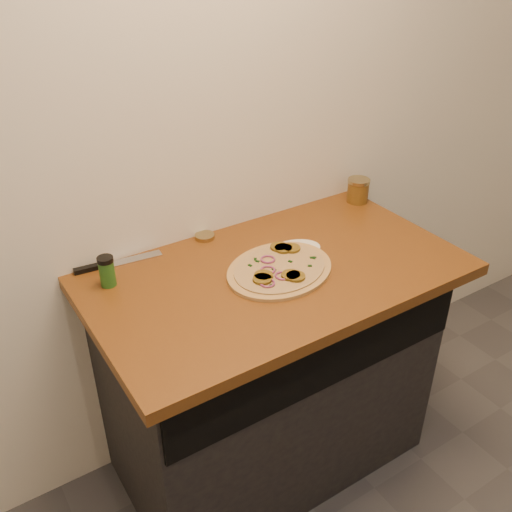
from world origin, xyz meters
TOP-DOWN VIEW (x-y plane):
  - cabinet at (0.00, 1.45)m, footprint 1.10×0.60m
  - countertop at (0.00, 1.42)m, footprint 1.20×0.70m
  - pizza at (0.00, 1.40)m, footprint 0.45×0.45m
  - chefs_knife at (-0.44, 1.73)m, footprint 0.29×0.06m
  - mason_jar_lid at (-0.10, 1.72)m, footprint 0.07×0.07m
  - salsa_jar at (0.55, 1.66)m, footprint 0.09×0.09m
  - spice_shaker at (-0.48, 1.62)m, footprint 0.05×0.05m
  - flour_spill at (0.13, 1.49)m, footprint 0.21×0.21m

SIDE VIEW (x-z plane):
  - cabinet at x=0.00m, z-range 0.00..0.86m
  - countertop at x=0.00m, z-range 0.86..0.90m
  - flour_spill at x=0.13m, z-range 0.90..0.90m
  - chefs_knife at x=-0.44m, z-range 0.90..0.91m
  - mason_jar_lid at x=-0.10m, z-range 0.90..0.91m
  - pizza at x=0.00m, z-range 0.90..0.92m
  - salsa_jar at x=0.55m, z-range 0.90..0.99m
  - spice_shaker at x=-0.48m, z-range 0.90..1.00m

